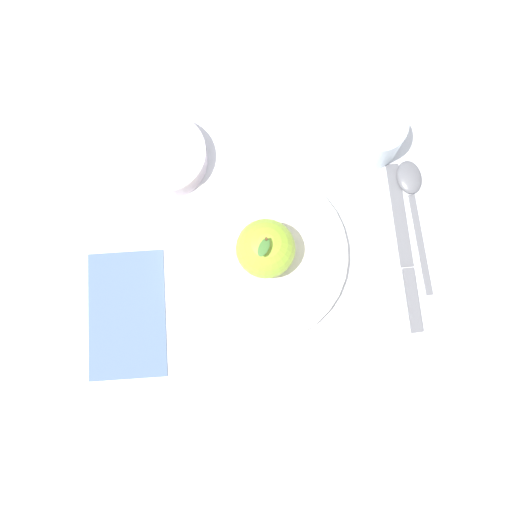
% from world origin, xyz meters
% --- Properties ---
extents(ground_plane, '(2.40, 2.40, 0.00)m').
position_xyz_m(ground_plane, '(0.00, 0.00, 0.00)').
color(ground_plane, silver).
extents(dinner_plate, '(0.24, 0.24, 0.02)m').
position_xyz_m(dinner_plate, '(0.00, -0.04, 0.01)').
color(dinner_plate, silver).
rests_on(dinner_plate, ground_plane).
extents(apple, '(0.07, 0.07, 0.09)m').
position_xyz_m(apple, '(0.00, -0.03, 0.06)').
color(apple, '#8CB22D').
rests_on(apple, dinner_plate).
extents(side_bowl, '(0.11, 0.11, 0.03)m').
position_xyz_m(side_bowl, '(-0.09, -0.20, 0.02)').
color(side_bowl, silver).
rests_on(side_bowl, ground_plane).
extents(cup, '(0.08, 0.08, 0.07)m').
position_xyz_m(cup, '(-0.20, 0.06, 0.04)').
color(cup, silver).
rests_on(cup, ground_plane).
extents(knife, '(0.22, 0.10, 0.01)m').
position_xyz_m(knife, '(-0.05, 0.15, 0.00)').
color(knife, '#59595E').
rests_on(knife, ground_plane).
extents(spoon, '(0.18, 0.09, 0.01)m').
position_xyz_m(spoon, '(-0.14, 0.14, 0.01)').
color(spoon, '#59595E').
rests_on(spoon, ground_plane).
extents(linen_napkin, '(0.19, 0.15, 0.00)m').
position_xyz_m(linen_napkin, '(0.12, -0.18, 0.00)').
color(linen_napkin, slate).
rests_on(linen_napkin, ground_plane).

